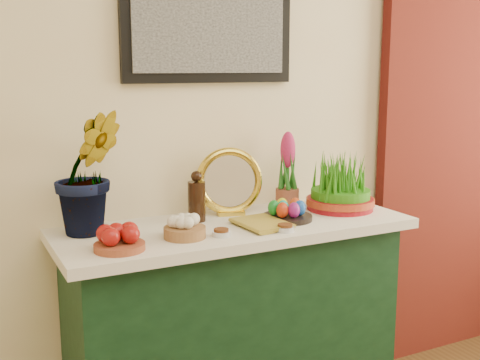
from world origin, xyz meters
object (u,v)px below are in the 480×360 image
(mirror, at_px, (229,182))
(book, at_px, (243,226))
(wheatgrass_sabzeh, at_px, (341,186))
(sideboard, at_px, (234,333))
(hyacinth_green, at_px, (88,152))

(mirror, relative_size, book, 1.30)
(mirror, xyz_separation_m, wheatgrass_sabzeh, (0.46, -0.14, -0.03))
(sideboard, distance_m, book, 0.49)
(hyacinth_green, distance_m, book, 0.63)
(sideboard, relative_size, mirror, 4.54)
(hyacinth_green, height_order, book, hyacinth_green)
(sideboard, distance_m, wheatgrass_sabzeh, 0.76)
(hyacinth_green, height_order, wheatgrass_sabzeh, hyacinth_green)
(wheatgrass_sabzeh, bearing_deg, book, -168.73)
(mirror, bearing_deg, sideboard, -108.19)
(book, height_order, wheatgrass_sabzeh, wheatgrass_sabzeh)
(book, bearing_deg, sideboard, 77.47)
(mirror, height_order, book, mirror)
(hyacinth_green, bearing_deg, wheatgrass_sabzeh, -7.48)
(mirror, distance_m, wheatgrass_sabzeh, 0.48)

